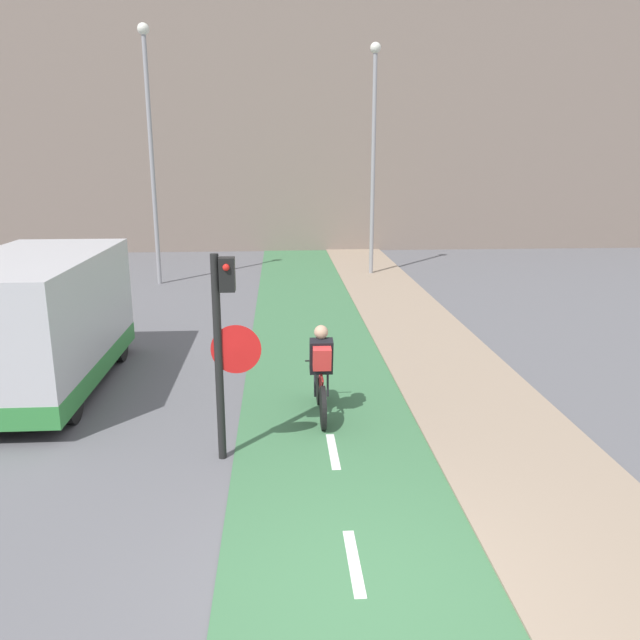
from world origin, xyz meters
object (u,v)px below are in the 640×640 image
(street_lamp_far, at_px, (150,133))
(cyclist_near, at_px, (321,374))
(street_lamp_sidewalk, at_px, (374,140))
(traffic_light_pole, at_px, (224,334))
(van, at_px, (37,325))

(street_lamp_far, height_order, cyclist_near, street_lamp_far)
(street_lamp_sidewalk, bearing_deg, street_lamp_far, -170.33)
(traffic_light_pole, relative_size, cyclist_near, 1.68)
(cyclist_near, bearing_deg, traffic_light_pole, -135.91)
(street_lamp_sidewalk, relative_size, cyclist_near, 4.55)
(traffic_light_pole, xyz_separation_m, van, (-3.52, 2.90, -0.59))
(traffic_light_pole, bearing_deg, van, 140.57)
(street_lamp_sidewalk, xyz_separation_m, cyclist_near, (-2.63, -12.56, -3.92))
(traffic_light_pole, relative_size, street_lamp_sidewalk, 0.37)
(street_lamp_far, xyz_separation_m, van, (-0.29, -9.76, -3.59))
(street_lamp_sidewalk, relative_size, van, 1.62)
(van, bearing_deg, cyclist_near, -17.82)
(van, bearing_deg, traffic_light_pole, -39.43)
(traffic_light_pole, xyz_separation_m, street_lamp_sidewalk, (3.99, 13.88, 2.86))
(street_lamp_far, bearing_deg, van, -91.68)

